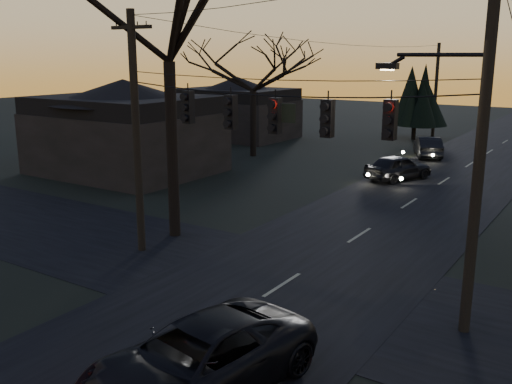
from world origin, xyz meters
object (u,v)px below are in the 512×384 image
Objects in this scene: utility_pole_far_l at (432,136)px; sedan_oncoming_a at (398,168)px; sedan_oncoming_b at (428,147)px; suv_near at (198,360)px; utility_pole_left at (142,250)px; utility_pole_right at (464,331)px.

utility_pole_far_l is 19.48m from sedan_oncoming_a.
suv_near is at bearing 73.60° from sedan_oncoming_b.
utility_pole_far_l is at bearing -100.24° from sedan_oncoming_b.
sedan_oncoming_b is (2.80, 25.31, 0.71)m from utility_pole_left.
sedan_oncoming_b is (-0.86, 8.43, -0.01)m from sedan_oncoming_a.
utility_pole_left reaches higher than sedan_oncoming_a.
suv_near is at bearing -38.57° from utility_pole_left.
sedan_oncoming_a is at bearing 70.93° from sedan_oncoming_b.
utility_pole_far_l reaches higher than sedan_oncoming_b.
utility_pole_far_l reaches higher than sedan_oncoming_a.
utility_pole_right is 1.25× the size of utility_pole_far_l.
utility_pole_left reaches higher than suv_near.
suv_near is at bearing -79.89° from utility_pole_far_l.
utility_pole_right is at bearing 0.00° from utility_pole_left.
utility_pole_far_l is (0.00, 36.00, 0.00)m from utility_pole_left.
sedan_oncoming_b is at bearing -60.67° from sedan_oncoming_a.
sedan_oncoming_a is 8.48m from sedan_oncoming_b.
utility_pole_left is 9.61m from suv_near.
utility_pole_right is 1.83× the size of suv_near.
suv_near is (7.49, -5.97, 0.76)m from utility_pole_left.
sedan_oncoming_a is at bearing 114.90° from utility_pole_right.
utility_pole_far_l is at bearing 107.72° from utility_pole_right.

